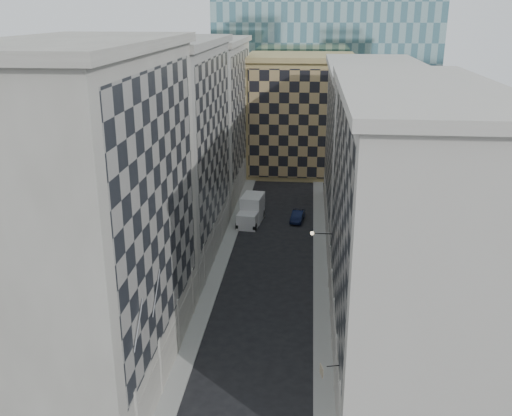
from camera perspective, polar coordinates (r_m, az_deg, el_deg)
The scene contains 14 objects.
sidewalk_west at distance 60.55m, azimuth -3.56°, elevation -5.51°, with size 1.50×100.00×0.15m, color #999994.
sidewalk_east at distance 59.91m, azimuth 6.46°, elevation -5.89°, with size 1.50×100.00×0.15m, color #999994.
bldg_left_a at distance 40.50m, azimuth -15.98°, elevation -1.08°, with size 10.80×22.80×23.70m.
bldg_left_b at distance 60.76m, azimuth -8.62°, elevation 5.63°, with size 10.80×22.80×22.70m.
bldg_left_c at distance 81.92m, azimuth -4.95°, elevation 8.91°, with size 10.80×22.80×21.70m.
bldg_right_a at distance 42.68m, azimuth 14.80°, elevation -2.08°, with size 10.80×26.80×20.70m.
bldg_right_b at distance 68.47m, azimuth 11.40°, elevation 5.73°, with size 10.80×28.80×19.70m.
tan_block at distance 93.57m, azimuth 4.39°, elevation 9.35°, with size 16.80×14.80×18.80m.
church_tower at distance 106.37m, azimuth 3.67°, elevation 20.02°, with size 7.20×7.20×51.50m.
flagpoles_left at distance 36.20m, azimuth -10.76°, elevation -9.81°, with size 0.10×6.33×2.33m.
bracket_lamp at distance 51.96m, azimuth 5.83°, elevation -2.53°, with size 1.98×0.36×0.36m.
box_truck at distance 71.52m, azimuth -0.47°, elevation -0.33°, with size 3.14×6.30×3.33m.
dark_car at distance 72.35m, azimuth 4.18°, elevation -0.81°, with size 1.41×4.03×1.33m, color black.
shop_sign at distance 37.62m, azimuth 6.67°, elevation -15.82°, with size 1.21×0.69×0.78m.
Camera 1 is at (3.67, -24.30, 25.34)m, focal length 40.00 mm.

